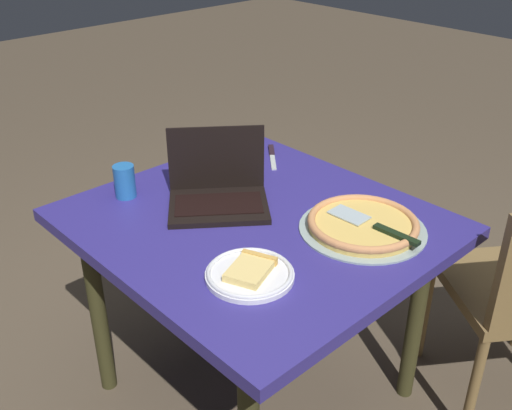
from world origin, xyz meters
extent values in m
plane|color=brown|center=(0.00, 0.00, 0.00)|extent=(12.00, 12.00, 0.00)
cube|color=navy|center=(0.00, 0.00, 0.71)|extent=(1.06, 0.97, 0.04)
cylinder|color=#353319|center=(-0.39, -0.39, 0.34)|extent=(0.06, 0.06, 0.69)
cylinder|color=#353319|center=(0.39, -0.39, 0.34)|extent=(0.06, 0.06, 0.69)
cylinder|color=#353319|center=(0.39, 0.39, 0.34)|extent=(0.06, 0.06, 0.69)
cube|color=black|center=(0.12, 0.05, 0.74)|extent=(0.38, 0.39, 0.02)
cube|color=black|center=(0.12, 0.05, 0.75)|extent=(0.28, 0.31, 0.00)
cube|color=black|center=(0.22, -0.03, 0.85)|extent=(0.20, 0.25, 0.22)
cube|color=black|center=(0.22, -0.02, 0.85)|extent=(0.18, 0.23, 0.19)
cylinder|color=white|center=(-0.22, 0.23, 0.73)|extent=(0.24, 0.24, 0.01)
torus|color=silver|center=(-0.22, 0.23, 0.74)|extent=(0.23, 0.23, 0.01)
cube|color=#EAC973|center=(-0.22, 0.23, 0.75)|extent=(0.14, 0.16, 0.02)
cube|color=gold|center=(-0.20, 0.17, 0.75)|extent=(0.10, 0.05, 0.03)
cylinder|color=#91A5A2|center=(-0.27, -0.19, 0.73)|extent=(0.38, 0.38, 0.01)
cylinder|color=#DFB659|center=(-0.27, -0.19, 0.74)|extent=(0.33, 0.33, 0.02)
torus|color=tan|center=(-0.27, -0.19, 0.76)|extent=(0.34, 0.34, 0.02)
cube|color=#ABBDC3|center=(-0.22, -0.18, 0.76)|extent=(0.12, 0.07, 0.00)
cube|color=black|center=(-0.39, -0.19, 0.76)|extent=(0.15, 0.03, 0.01)
cube|color=#BAC0BC|center=(0.27, -0.34, 0.73)|extent=(0.14, 0.12, 0.00)
cube|color=black|center=(0.34, -0.40, 0.73)|extent=(0.08, 0.07, 0.01)
cylinder|color=#2466AF|center=(0.40, 0.22, 0.78)|extent=(0.07, 0.07, 0.11)
cylinder|color=#47280C|center=(0.40, 0.22, 0.81)|extent=(0.06, 0.06, 0.01)
cylinder|color=brown|center=(-0.31, -0.60, 0.22)|extent=(0.03, 0.03, 0.43)
cylinder|color=brown|center=(-0.64, -0.36, 0.22)|extent=(0.03, 0.03, 0.43)
camera|label=1|loc=(-1.18, 1.11, 1.66)|focal=41.95mm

